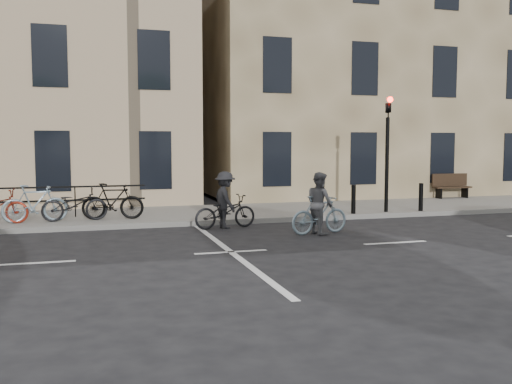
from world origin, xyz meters
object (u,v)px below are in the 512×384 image
object	(u,v)px
traffic_light	(388,140)
cyclist_dark	(225,206)
bench	(451,185)
cyclist_grey	(320,209)

from	to	relation	value
traffic_light	cyclist_dark	distance (m)	5.90
traffic_light	cyclist_dark	bearing A→B (deg)	-170.00
bench	cyclist_dark	xyz separation A→B (m)	(-10.32, -4.37, -0.05)
cyclist_grey	cyclist_dark	world-z (taller)	cyclist_grey
cyclist_grey	cyclist_dark	size ratio (longest dim) A/B	0.93
bench	cyclist_grey	world-z (taller)	cyclist_grey
cyclist_grey	bench	bearing A→B (deg)	-64.36
traffic_light	cyclist_dark	xyz separation A→B (m)	(-5.52, -0.97, -1.83)
bench	cyclist_grey	bearing A→B (deg)	-143.84
cyclist_dark	cyclist_grey	bearing A→B (deg)	-137.02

